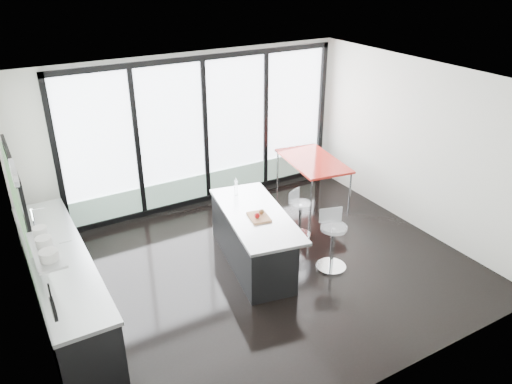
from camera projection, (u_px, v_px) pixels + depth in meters
floor at (260, 270)px, 7.44m from camera, size 6.00×5.00×0.00m
ceiling at (261, 84)px, 6.22m from camera, size 6.00×5.00×0.00m
wall_back at (204, 138)px, 8.93m from camera, size 6.00×0.09×2.80m
wall_front at (390, 279)px, 4.89m from camera, size 6.00×0.00×2.80m
wall_left at (22, 220)px, 5.63m from camera, size 0.26×5.00×2.80m
wall_right at (418, 147)px, 8.18m from camera, size 0.00×5.00×2.80m
counter_cabinets at (64, 285)px, 6.34m from camera, size 0.69×3.24×1.36m
island at (252, 238)px, 7.46m from camera, size 1.22×2.16×1.08m
bar_stool_near at (332, 247)px, 7.35m from camera, size 0.56×0.56×0.72m
bar_stool_far at (300, 219)px, 8.22m from camera, size 0.51×0.51×0.62m
red_table at (312, 180)px, 9.37m from camera, size 1.10×1.65×0.82m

